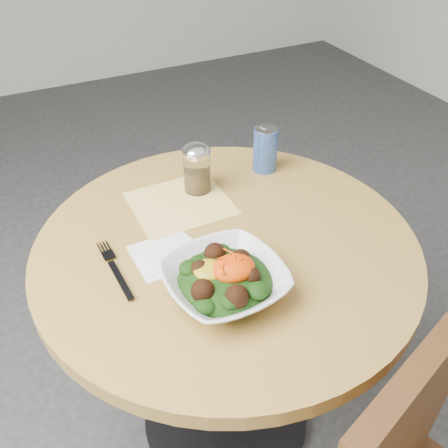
% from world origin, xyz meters
% --- Properties ---
extents(ground, '(6.00, 6.00, 0.00)m').
position_xyz_m(ground, '(0.00, 0.00, 0.00)').
color(ground, '#2A2A2C').
rests_on(ground, ground).
extents(table, '(0.90, 0.90, 0.75)m').
position_xyz_m(table, '(0.00, 0.00, 0.55)').
color(table, black).
rests_on(table, ground).
extents(cloth_napkin, '(0.24, 0.22, 0.00)m').
position_xyz_m(cloth_napkin, '(-0.04, 0.19, 0.75)').
color(cloth_napkin, yellow).
rests_on(cloth_napkin, table).
extents(paper_napkins, '(0.18, 0.18, 0.00)m').
position_xyz_m(paper_napkins, '(-0.14, 0.01, 0.75)').
color(paper_napkins, white).
rests_on(paper_napkins, table).
extents(salad_bowl, '(0.26, 0.26, 0.09)m').
position_xyz_m(salad_bowl, '(-0.08, -0.14, 0.78)').
color(salad_bowl, silver).
rests_on(salad_bowl, table).
extents(fork, '(0.03, 0.21, 0.00)m').
position_xyz_m(fork, '(-0.26, 0.02, 0.76)').
color(fork, black).
rests_on(fork, table).
extents(spice_shaker, '(0.07, 0.07, 0.13)m').
position_xyz_m(spice_shaker, '(0.03, 0.23, 0.82)').
color(spice_shaker, silver).
rests_on(spice_shaker, table).
extents(beverage_can, '(0.07, 0.07, 0.13)m').
position_xyz_m(beverage_can, '(0.24, 0.24, 0.81)').
color(beverage_can, '#0D1E97').
rests_on(beverage_can, table).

